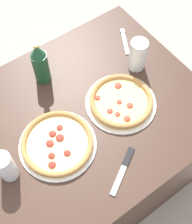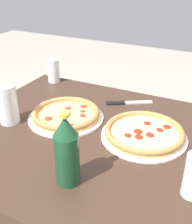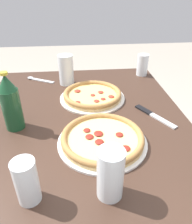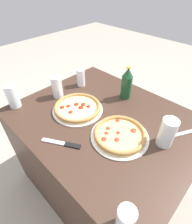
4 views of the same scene
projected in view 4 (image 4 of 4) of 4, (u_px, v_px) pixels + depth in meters
The scene contains 12 objects.
ground_plane at pixel (102, 181), 1.55m from camera, with size 8.00×8.00×0.00m, color #A89E8E.
table at pixel (103, 155), 1.31m from camera, with size 1.10×0.89×0.75m.
pizza_salami at pixel (78, 108), 1.11m from camera, with size 0.32×0.32×0.04m.
pizza_margherita at pixel (120, 134), 0.93m from camera, with size 0.31×0.31×0.04m.
glass_water at pixel (13, 97), 1.11m from camera, with size 0.07×0.07×0.16m.
glass_orange_juice at pixel (81, 78), 1.31m from camera, with size 0.06×0.06×0.13m.
glass_mango_juice at pixel (167, 134), 0.87m from camera, with size 0.08×0.08×0.16m.
glass_cola at pixel (57, 88), 1.20m from camera, with size 0.07×0.07×0.15m.
glass_lemonade at pixel (125, 220), 0.59m from camera, with size 0.06×0.06×0.12m.
beer_bottle at pixel (127, 84), 1.16m from camera, with size 0.07×0.07×0.23m.
knife at pixel (63, 144), 0.90m from camera, with size 0.20×0.13×0.01m.
spoon at pixel (189, 132), 0.97m from camera, with size 0.10×0.16×0.01m.
Camera 4 is at (0.52, -0.60, 1.46)m, focal length 28.00 mm.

